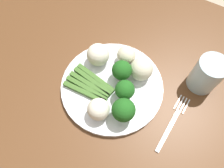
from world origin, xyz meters
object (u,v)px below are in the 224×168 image
at_px(cauliflower_near_fork, 126,55).
at_px(cauliflower_near_center, 99,109).
at_px(broccoli_front_left, 125,90).
at_px(cauliflower_outer_edge, 141,69).
at_px(plate, 112,86).
at_px(fork, 172,122).
at_px(broccoli_right, 122,70).
at_px(cauliflower_front, 98,55).
at_px(water_glass, 207,75).
at_px(dining_table, 114,120).
at_px(broccoli_left, 124,110).
at_px(asparagus_bundle, 90,85).

xyz_separation_m(cauliflower_near_fork, cauliflower_near_center, (0.02, -0.17, 0.00)).
xyz_separation_m(broccoli_front_left, cauliflower_outer_edge, (0.01, 0.08, -0.00)).
xyz_separation_m(plate, fork, (0.18, -0.01, -0.01)).
bearing_deg(cauliflower_outer_edge, broccoli_front_left, -95.97).
height_order(broccoli_right, cauliflower_front, broccoli_right).
bearing_deg(water_glass, broccoli_front_left, -138.12).
xyz_separation_m(cauliflower_outer_edge, fork, (0.13, -0.07, -0.04)).
bearing_deg(cauliflower_near_center, broccoli_right, 90.73).
bearing_deg(cauliflower_outer_edge, cauliflower_front, -171.18).
bearing_deg(plate, dining_table, -53.88).
bearing_deg(cauliflower_outer_edge, broccoli_right, -141.47).
height_order(broccoli_left, cauliflower_near_fork, broccoli_left).
bearing_deg(dining_table, broccoli_right, 107.92).
distance_m(broccoli_front_left, fork, 0.15).
bearing_deg(dining_table, cauliflower_outer_edge, 83.23).
bearing_deg(cauliflower_near_fork, fork, -26.95).
bearing_deg(cauliflower_near_center, fork, 24.13).
bearing_deg(water_glass, cauliflower_near_center, -131.45).
relative_size(cauliflower_outer_edge, water_glass, 0.61).
height_order(broccoli_front_left, fork, broccoli_front_left).
height_order(broccoli_front_left, cauliflower_front, cauliflower_front).
bearing_deg(broccoli_left, dining_table, 162.16).
relative_size(broccoli_right, cauliflower_front, 1.03).
distance_m(broccoli_right, cauliflower_near_center, 0.12).
distance_m(cauliflower_front, cauliflower_near_center, 0.15).
bearing_deg(broccoli_left, fork, 24.36).
distance_m(cauliflower_outer_edge, cauliflower_near_center, 0.15).
xyz_separation_m(asparagus_bundle, broccoli_right, (0.06, 0.06, 0.03)).
bearing_deg(dining_table, fork, 16.54).
bearing_deg(cauliflower_front, broccoli_front_left, -26.77).
distance_m(cauliflower_front, fork, 0.26).
height_order(cauliflower_front, cauliflower_outer_edge, cauliflower_front).
bearing_deg(cauliflower_near_center, dining_table, 52.46).
distance_m(broccoli_front_left, broccoli_right, 0.05).
relative_size(broccoli_front_left, broccoli_left, 0.87).
xyz_separation_m(cauliflower_outer_edge, cauliflower_near_center, (-0.04, -0.15, -0.00)).
bearing_deg(cauliflower_front, broccoli_left, -37.95).
distance_m(dining_table, water_glass, 0.29).
bearing_deg(broccoli_front_left, cauliflower_front, 153.23).
bearing_deg(plate, cauliflower_near_center, -82.14).
xyz_separation_m(cauliflower_front, cauliflower_near_fork, (0.06, 0.04, -0.01)).
xyz_separation_m(dining_table, cauliflower_front, (-0.11, 0.10, 0.15)).
bearing_deg(water_glass, dining_table, -132.12).
bearing_deg(asparagus_bundle, cauliflower_near_center, 143.18).
height_order(broccoli_left, broccoli_right, broccoli_left).
distance_m(broccoli_front_left, cauliflower_near_fork, 0.11).
bearing_deg(fork, cauliflower_outer_edge, 63.26).
height_order(broccoli_front_left, broccoli_right, broccoli_right).
xyz_separation_m(broccoli_front_left, fork, (0.14, 0.00, -0.05)).
relative_size(broccoli_left, cauliflower_near_center, 1.27).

